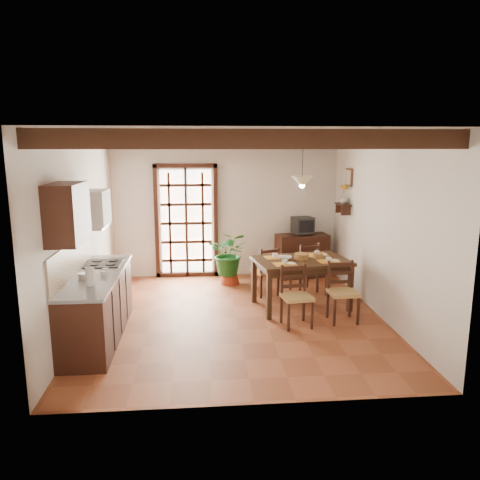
{
  "coord_description": "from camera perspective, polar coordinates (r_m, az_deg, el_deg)",
  "views": [
    {
      "loc": [
        -0.54,
        -6.86,
        2.63
      ],
      "look_at": [
        0.1,
        0.4,
        1.15
      ],
      "focal_mm": 35.0,
      "sensor_mm": 36.0,
      "label": 1
    }
  ],
  "objects": [
    {
      "name": "shelf_flowers",
      "position": [
        8.91,
        12.57,
        6.22
      ],
      "size": [
        0.14,
        0.14,
        0.36
      ],
      "color": "orange",
      "rests_on": "shelf_vase"
    },
    {
      "name": "range_hood",
      "position": [
        7.04,
        -17.42,
        3.64
      ],
      "size": [
        0.38,
        0.6,
        0.54
      ],
      "color": "white",
      "rests_on": "room_shell"
    },
    {
      "name": "pendant_lamp",
      "position": [
        7.58,
        7.58,
        7.2
      ],
      "size": [
        0.36,
        0.36,
        0.84
      ],
      "color": "black",
      "rests_on": "room_shell"
    },
    {
      "name": "shelf_vase",
      "position": [
        8.93,
        12.51,
        4.9
      ],
      "size": [
        0.15,
        0.15,
        0.15
      ],
      "primitive_type": "imported",
      "color": "#B2BFB2",
      "rests_on": "wall_shelf"
    },
    {
      "name": "counter_items",
      "position": [
        6.72,
        -17.05,
        -3.43
      ],
      "size": [
        0.5,
        1.43,
        0.25
      ],
      "color": "black",
      "rests_on": "kitchen_counter"
    },
    {
      "name": "upper_cabinet",
      "position": [
        5.83,
        -20.3,
        3.08
      ],
      "size": [
        0.35,
        0.8,
        0.7
      ],
      "primitive_type": "cube",
      "color": "black",
      "rests_on": "room_shell"
    },
    {
      "name": "crt_tv",
      "position": [
        9.44,
        7.65,
        1.8
      ],
      "size": [
        0.45,
        0.43,
        0.32
      ],
      "rotation": [
        0.0,
        0.0,
        0.23
      ],
      "color": "black",
      "rests_on": "sideboard"
    },
    {
      "name": "chair_near_left",
      "position": [
        7.02,
        6.86,
        -8.15
      ],
      "size": [
        0.47,
        0.45,
        0.9
      ],
      "rotation": [
        0.0,
        0.0,
        0.14
      ],
      "color": "#B18B4B",
      "rests_on": "ground_plane"
    },
    {
      "name": "dining_table",
      "position": [
        7.7,
        7.48,
        -3.1
      ],
      "size": [
        1.63,
        1.19,
        0.81
      ],
      "rotation": [
        0.0,
        0.0,
        0.16
      ],
      "color": "#311E10",
      "rests_on": "ground_plane"
    },
    {
      "name": "fuse_box",
      "position": [
        9.6,
        7.3,
        6.12
      ],
      "size": [
        0.25,
        0.03,
        0.32
      ],
      "primitive_type": "cube",
      "color": "white",
      "rests_on": "room_shell"
    },
    {
      "name": "framed_picture",
      "position": [
        8.92,
        13.14,
        7.44
      ],
      "size": [
        0.03,
        0.32,
        0.32
      ],
      "color": "brown",
      "rests_on": "room_shell"
    },
    {
      "name": "wall_shelf",
      "position": [
        8.95,
        12.47,
        4.01
      ],
      "size": [
        0.2,
        0.42,
        0.2
      ],
      "color": "black",
      "rests_on": "room_shell"
    },
    {
      "name": "potted_plant",
      "position": [
        8.95,
        -1.27,
        -1.85
      ],
      "size": [
        2.32,
        2.1,
        2.21
      ],
      "primitive_type": "imported",
      "rotation": [
        0.0,
        0.0,
        -0.23
      ],
      "color": "#144C19",
      "rests_on": "ground_plane"
    },
    {
      "name": "chair_far_right",
      "position": [
        8.63,
        7.85,
        -4.39
      ],
      "size": [
        0.53,
        0.52,
        0.92
      ],
      "rotation": [
        0.0,
        0.0,
        3.47
      ],
      "color": "#B18B4B",
      "rests_on": "ground_plane"
    },
    {
      "name": "french_door",
      "position": [
        9.43,
        -6.55,
        2.52
      ],
      "size": [
        1.26,
        0.11,
        2.32
      ],
      "color": "white",
      "rests_on": "ground_plane"
    },
    {
      "name": "table_setting",
      "position": [
        7.66,
        7.51,
        -1.71
      ],
      "size": [
        1.09,
        0.72,
        0.1
      ],
      "rotation": [
        0.0,
        0.0,
        0.16
      ],
      "color": "orange",
      "rests_on": "dining_table"
    },
    {
      "name": "plant_pot",
      "position": [
        9.06,
        -1.25,
        -4.68
      ],
      "size": [
        0.38,
        0.38,
        0.23
      ],
      "primitive_type": "cone",
      "color": "maroon",
      "rests_on": "ground_plane"
    },
    {
      "name": "ceiling_beams",
      "position": [
        6.89,
        -0.55,
        11.97
      ],
      "size": [
        4.5,
        4.34,
        0.2
      ],
      "color": "black",
      "rests_on": "room_shell"
    },
    {
      "name": "table_bowl",
      "position": [
        7.63,
        5.5,
        -2.19
      ],
      "size": [
        0.27,
        0.27,
        0.05
      ],
      "primitive_type": "imported",
      "rotation": [
        0.0,
        0.0,
        -0.32
      ],
      "color": "white",
      "rests_on": "dining_table"
    },
    {
      "name": "sideboard",
      "position": [
        9.57,
        7.55,
        -1.89
      ],
      "size": [
        1.08,
        0.61,
        0.87
      ],
      "primitive_type": "cube",
      "rotation": [
        0.0,
        0.0,
        0.15
      ],
      "color": "black",
      "rests_on": "ground_plane"
    },
    {
      "name": "ground_plane",
      "position": [
        7.37,
        -0.51,
        -9.43
      ],
      "size": [
        5.0,
        5.0,
        0.0
      ],
      "primitive_type": "plane",
      "color": "brown"
    },
    {
      "name": "chair_near_right",
      "position": [
        7.31,
        12.37,
        -7.51
      ],
      "size": [
        0.43,
        0.42,
        0.91
      ],
      "rotation": [
        0.0,
        0.0,
        0.03
      ],
      "color": "#B18B4B",
      "rests_on": "ground_plane"
    },
    {
      "name": "room_shell",
      "position": [
        6.93,
        -0.54,
        4.73
      ],
      "size": [
        4.52,
        5.02,
        2.81
      ],
      "color": "silver",
      "rests_on": "ground_plane"
    },
    {
      "name": "chair_far_left",
      "position": [
        8.39,
        3.11,
        -4.83
      ],
      "size": [
        0.52,
        0.51,
        0.88
      ],
      "rotation": [
        0.0,
        0.0,
        3.51
      ],
      "color": "#B18B4B",
      "rests_on": "ground_plane"
    },
    {
      "name": "kitchen_counter",
      "position": [
        6.77,
        -16.97,
        -7.6
      ],
      "size": [
        0.64,
        2.25,
        1.38
      ],
      "color": "black",
      "rests_on": "ground_plane"
    }
  ]
}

